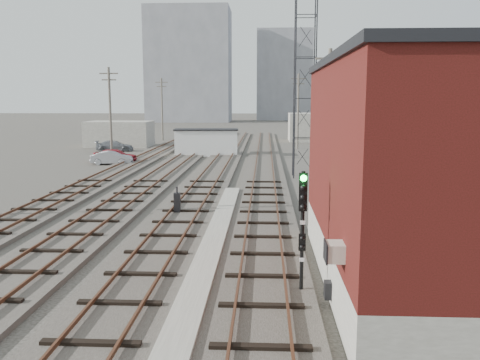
# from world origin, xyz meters

# --- Properties ---
(ground) EXTENTS (320.00, 320.00, 0.00)m
(ground) POSITION_xyz_m (0.00, 60.00, 0.00)
(ground) COLOR #282621
(ground) RESTS_ON ground
(track_right) EXTENTS (3.20, 90.00, 0.39)m
(track_right) POSITION_xyz_m (2.50, 39.00, 0.11)
(track_right) COLOR #332D28
(track_right) RESTS_ON ground
(track_mid_right) EXTENTS (3.20, 90.00, 0.39)m
(track_mid_right) POSITION_xyz_m (-1.50, 39.00, 0.11)
(track_mid_right) COLOR #332D28
(track_mid_right) RESTS_ON ground
(track_mid_left) EXTENTS (3.20, 90.00, 0.39)m
(track_mid_left) POSITION_xyz_m (-5.50, 39.00, 0.11)
(track_mid_left) COLOR #332D28
(track_mid_left) RESTS_ON ground
(track_left) EXTENTS (3.20, 90.00, 0.39)m
(track_left) POSITION_xyz_m (-9.50, 39.00, 0.11)
(track_left) COLOR #332D28
(track_left) RESTS_ON ground
(platform_curb) EXTENTS (0.90, 28.00, 0.26)m
(platform_curb) POSITION_xyz_m (0.50, 14.00, 0.13)
(platform_curb) COLOR gray
(platform_curb) RESTS_ON ground
(brick_building) EXTENTS (6.54, 12.20, 7.22)m
(brick_building) POSITION_xyz_m (7.50, 12.00, 3.63)
(brick_building) COLOR gray
(brick_building) RESTS_ON ground
(lattice_tower) EXTENTS (1.60, 1.60, 15.00)m
(lattice_tower) POSITION_xyz_m (5.50, 35.00, 7.50)
(lattice_tower) COLOR black
(lattice_tower) RESTS_ON ground
(utility_pole_left_b) EXTENTS (1.80, 0.24, 9.00)m
(utility_pole_left_b) POSITION_xyz_m (-12.50, 45.00, 4.80)
(utility_pole_left_b) COLOR #595147
(utility_pole_left_b) RESTS_ON ground
(utility_pole_left_c) EXTENTS (1.80, 0.24, 9.00)m
(utility_pole_left_c) POSITION_xyz_m (-12.50, 70.00, 4.80)
(utility_pole_left_c) COLOR #595147
(utility_pole_left_c) RESTS_ON ground
(utility_pole_right_a) EXTENTS (1.80, 0.24, 9.00)m
(utility_pole_right_a) POSITION_xyz_m (6.50, 28.00, 4.80)
(utility_pole_right_a) COLOR #595147
(utility_pole_right_a) RESTS_ON ground
(utility_pole_right_b) EXTENTS (1.80, 0.24, 9.00)m
(utility_pole_right_b) POSITION_xyz_m (6.50, 58.00, 4.80)
(utility_pole_right_b) COLOR #595147
(utility_pole_right_b) RESTS_ON ground
(apartment_left) EXTENTS (22.00, 14.00, 30.00)m
(apartment_left) POSITION_xyz_m (-18.00, 135.00, 15.00)
(apartment_left) COLOR gray
(apartment_left) RESTS_ON ground
(apartment_right) EXTENTS (16.00, 12.00, 26.00)m
(apartment_right) POSITION_xyz_m (8.00, 150.00, 13.00)
(apartment_right) COLOR gray
(apartment_right) RESTS_ON ground
(shed_left) EXTENTS (8.00, 5.00, 3.20)m
(shed_left) POSITION_xyz_m (-16.00, 60.00, 1.60)
(shed_left) COLOR gray
(shed_left) RESTS_ON ground
(shed_right) EXTENTS (6.00, 6.00, 4.00)m
(shed_right) POSITION_xyz_m (9.00, 70.00, 2.00)
(shed_right) COLOR gray
(shed_right) RESTS_ON ground
(signal_mast) EXTENTS (0.40, 0.41, 3.83)m
(signal_mast) POSITION_xyz_m (3.70, 10.80, 2.22)
(signal_mast) COLOR gray
(signal_mast) RESTS_ON ground
(switch_stand) EXTENTS (0.35, 0.35, 1.41)m
(switch_stand) POSITION_xyz_m (-1.93, 21.34, 0.66)
(switch_stand) COLOR black
(switch_stand) RESTS_ON ground
(site_trailer) EXTENTS (6.97, 3.47, 2.84)m
(site_trailer) POSITION_xyz_m (-3.71, 49.88, 1.43)
(site_trailer) COLOR white
(site_trailer) RESTS_ON ground
(car_red) EXTENTS (4.03, 1.63, 1.37)m
(car_red) POSITION_xyz_m (-11.60, 43.11, 0.69)
(car_red) COLOR maroon
(car_red) RESTS_ON ground
(car_silver) EXTENTS (3.82, 1.57, 1.23)m
(car_silver) POSITION_xyz_m (-11.53, 41.75, 0.62)
(car_silver) COLOR #94969B
(car_silver) RESTS_ON ground
(car_grey) EXTENTS (4.50, 2.41, 1.24)m
(car_grey) POSITION_xyz_m (-14.85, 53.82, 0.62)
(car_grey) COLOR gray
(car_grey) RESTS_ON ground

